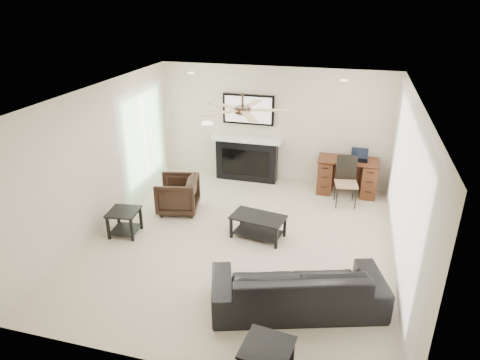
# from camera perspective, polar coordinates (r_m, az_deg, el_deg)

# --- Properties ---
(room_shell) EXTENTS (5.50, 5.54, 2.52)m
(room_shell) POSITION_cam_1_polar(r_m,az_deg,el_deg) (6.61, 1.85, 4.43)
(room_shell) COLOR beige
(room_shell) RESTS_ON ground
(sofa) EXTENTS (2.42, 1.52, 0.66)m
(sofa) POSITION_cam_1_polar(r_m,az_deg,el_deg) (5.84, 7.69, -13.83)
(sofa) COLOR black
(sofa) RESTS_ON ground
(armchair) EXTENTS (0.89, 0.87, 0.69)m
(armchair) POSITION_cam_1_polar(r_m,az_deg,el_deg) (8.23, -8.32, -1.92)
(armchair) COLOR black
(armchair) RESTS_ON ground
(coffee_table) EXTENTS (0.97, 0.65, 0.40)m
(coffee_table) POSITION_cam_1_polar(r_m,az_deg,el_deg) (7.35, 2.41, -6.24)
(coffee_table) COLOR black
(coffee_table) RESTS_ON ground
(end_table_left) EXTENTS (0.55, 0.55, 0.45)m
(end_table_left) POSITION_cam_1_polar(r_m,az_deg,el_deg) (7.68, -15.12, -5.48)
(end_table_left) COLOR black
(end_table_left) RESTS_ON ground
(fireplace_unit) EXTENTS (1.52, 0.34, 1.91)m
(fireplace_unit) POSITION_cam_1_polar(r_m,az_deg,el_deg) (9.32, 0.91, 5.49)
(fireplace_unit) COLOR black
(fireplace_unit) RESTS_ON ground
(desk) EXTENTS (1.22, 0.56, 0.76)m
(desk) POSITION_cam_1_polar(r_m,az_deg,el_deg) (9.11, 14.07, 0.46)
(desk) COLOR #3E200F
(desk) RESTS_ON ground
(desk_chair) EXTENTS (0.48, 0.50, 0.97)m
(desk_chair) POSITION_cam_1_polar(r_m,az_deg,el_deg) (8.56, 14.00, -0.30)
(desk_chair) COLOR black
(desk_chair) RESTS_ON ground
(laptop) EXTENTS (0.33, 0.24, 0.23)m
(laptop) POSITION_cam_1_polar(r_m,az_deg,el_deg) (8.92, 15.66, 3.20)
(laptop) COLOR black
(laptop) RESTS_ON desk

